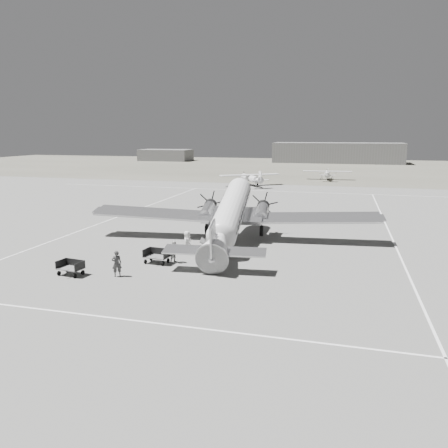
{
  "coord_description": "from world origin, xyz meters",
  "views": [
    {
      "loc": [
        7.25,
        -33.3,
        9.57
      ],
      "look_at": [
        -2.09,
        1.01,
        2.2
      ],
      "focal_mm": 35.0,
      "sensor_mm": 36.0,
      "label": 1
    }
  ],
  "objects_px": {
    "light_plane_left": "(251,179)",
    "light_plane_right": "(327,175)",
    "baggage_cart_near": "(157,256)",
    "baggage_cart_far": "(71,268)",
    "dc3_airliner": "(230,216)",
    "hangar_main": "(337,153)",
    "passenger": "(187,243)",
    "shed_secondary": "(166,155)",
    "ground_crew": "(117,264)",
    "ramp_agent": "(175,252)"
  },
  "relations": [
    {
      "from": "baggage_cart_near",
      "to": "ground_crew",
      "type": "distance_m",
      "value": 3.84
    },
    {
      "from": "baggage_cart_far",
      "to": "ramp_agent",
      "type": "bearing_deg",
      "value": 46.4
    },
    {
      "from": "hangar_main",
      "to": "shed_secondary",
      "type": "xyz_separation_m",
      "value": [
        -60.0,
        -5.0,
        -1.3
      ]
    },
    {
      "from": "baggage_cart_near",
      "to": "baggage_cart_far",
      "type": "relative_size",
      "value": 1.06
    },
    {
      "from": "baggage_cart_near",
      "to": "dc3_airliner",
      "type": "bearing_deg",
      "value": 66.86
    },
    {
      "from": "light_plane_right",
      "to": "ground_crew",
      "type": "distance_m",
      "value": 70.15
    },
    {
      "from": "light_plane_right",
      "to": "passenger",
      "type": "distance_m",
      "value": 63.21
    },
    {
      "from": "baggage_cart_near",
      "to": "passenger",
      "type": "relative_size",
      "value": 1.0
    },
    {
      "from": "hangar_main",
      "to": "light_plane_left",
      "type": "bearing_deg",
      "value": -101.03
    },
    {
      "from": "ground_crew",
      "to": "ramp_agent",
      "type": "distance_m",
      "value": 4.86
    },
    {
      "from": "hangar_main",
      "to": "baggage_cart_near",
      "type": "relative_size",
      "value": 21.95
    },
    {
      "from": "light_plane_right",
      "to": "baggage_cart_far",
      "type": "distance_m",
      "value": 71.31
    },
    {
      "from": "baggage_cart_far",
      "to": "ground_crew",
      "type": "xyz_separation_m",
      "value": [
        3.24,
        0.58,
        0.4
      ]
    },
    {
      "from": "shed_secondary",
      "to": "dc3_airliner",
      "type": "distance_m",
      "value": 123.86
    },
    {
      "from": "light_plane_left",
      "to": "baggage_cart_near",
      "type": "distance_m",
      "value": 50.89
    },
    {
      "from": "passenger",
      "to": "light_plane_left",
      "type": "bearing_deg",
      "value": 6.59
    },
    {
      "from": "light_plane_left",
      "to": "ramp_agent",
      "type": "height_order",
      "value": "light_plane_left"
    },
    {
      "from": "shed_secondary",
      "to": "ground_crew",
      "type": "bearing_deg",
      "value": -68.76
    },
    {
      "from": "shed_secondary",
      "to": "baggage_cart_near",
      "type": "relative_size",
      "value": 9.41
    },
    {
      "from": "light_plane_right",
      "to": "ground_crew",
      "type": "relative_size",
      "value": 5.6
    },
    {
      "from": "dc3_airliner",
      "to": "light_plane_right",
      "type": "height_order",
      "value": "dc3_airliner"
    },
    {
      "from": "shed_secondary",
      "to": "light_plane_left",
      "type": "bearing_deg",
      "value": -56.24
    },
    {
      "from": "passenger",
      "to": "ground_crew",
      "type": "bearing_deg",
      "value": 158.83
    },
    {
      "from": "dc3_airliner",
      "to": "baggage_cart_far",
      "type": "distance_m",
      "value": 14.25
    },
    {
      "from": "light_plane_right",
      "to": "shed_secondary",
      "type": "bearing_deg",
      "value": 134.91
    },
    {
      "from": "dc3_airliner",
      "to": "ramp_agent",
      "type": "distance_m",
      "value": 7.31
    },
    {
      "from": "baggage_cart_near",
      "to": "passenger",
      "type": "xyz_separation_m",
      "value": [
        1.33,
        3.03,
        0.42
      ]
    },
    {
      "from": "light_plane_left",
      "to": "light_plane_right",
      "type": "relative_size",
      "value": 1.14
    },
    {
      "from": "baggage_cart_near",
      "to": "baggage_cart_far",
      "type": "bearing_deg",
      "value": -132.65
    },
    {
      "from": "dc3_airliner",
      "to": "hangar_main",
      "type": "bearing_deg",
      "value": 80.04
    },
    {
      "from": "shed_secondary",
      "to": "dc3_airliner",
      "type": "xyz_separation_m",
      "value": [
        52.91,
        -111.99,
        0.55
      ]
    },
    {
      "from": "light_plane_right",
      "to": "ramp_agent",
      "type": "bearing_deg",
      "value": -100.53
    },
    {
      "from": "hangar_main",
      "to": "baggage_cart_near",
      "type": "distance_m",
      "value": 124.65
    },
    {
      "from": "shed_secondary",
      "to": "ground_crew",
      "type": "xyz_separation_m",
      "value": [
        47.71,
        -122.71,
        -1.09
      ]
    },
    {
      "from": "ramp_agent",
      "to": "shed_secondary",
      "type": "bearing_deg",
      "value": 49.13
    },
    {
      "from": "dc3_airliner",
      "to": "baggage_cart_near",
      "type": "distance_m",
      "value": 8.36
    },
    {
      "from": "light_plane_right",
      "to": "passenger",
      "type": "bearing_deg",
      "value": -100.77
    },
    {
      "from": "shed_secondary",
      "to": "light_plane_right",
      "type": "distance_m",
      "value": 79.67
    },
    {
      "from": "light_plane_left",
      "to": "ramp_agent",
      "type": "distance_m",
      "value": 50.48
    },
    {
      "from": "hangar_main",
      "to": "passenger",
      "type": "relative_size",
      "value": 21.97
    },
    {
      "from": "light_plane_left",
      "to": "baggage_cart_near",
      "type": "bearing_deg",
      "value": -119.43
    },
    {
      "from": "light_plane_left",
      "to": "passenger",
      "type": "bearing_deg",
      "value": -117.6
    },
    {
      "from": "dc3_airliner",
      "to": "ramp_agent",
      "type": "bearing_deg",
      "value": -117.79
    },
    {
      "from": "light_plane_left",
      "to": "passenger",
      "type": "distance_m",
      "value": 47.98
    },
    {
      "from": "baggage_cart_near",
      "to": "ramp_agent",
      "type": "bearing_deg",
      "value": 27.4
    },
    {
      "from": "shed_secondary",
      "to": "light_plane_left",
      "type": "height_order",
      "value": "shed_secondary"
    },
    {
      "from": "light_plane_left",
      "to": "passenger",
      "type": "relative_size",
      "value": 6.1
    },
    {
      "from": "ramp_agent",
      "to": "passenger",
      "type": "distance_m",
      "value": 2.51
    },
    {
      "from": "light_plane_left",
      "to": "baggage_cart_far",
      "type": "height_order",
      "value": "light_plane_left"
    },
    {
      "from": "light_plane_left",
      "to": "ground_crew",
      "type": "xyz_separation_m",
      "value": [
        2.01,
        -54.36,
        -0.3
      ]
    }
  ]
}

